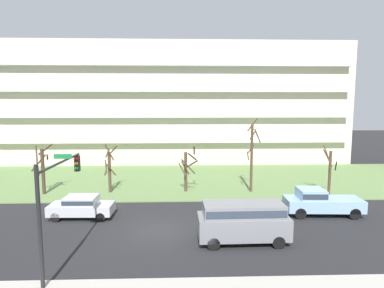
# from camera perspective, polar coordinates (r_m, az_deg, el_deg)

# --- Properties ---
(ground) EXTENTS (160.00, 160.00, 0.00)m
(ground) POSITION_cam_1_polar(r_m,az_deg,el_deg) (21.37, -5.68, -14.97)
(ground) COLOR #232326
(grass_lawn_strip) EXTENTS (80.00, 16.00, 0.08)m
(grass_lawn_strip) POSITION_cam_1_polar(r_m,az_deg,el_deg) (34.73, -4.18, -6.27)
(grass_lawn_strip) COLOR #66844C
(grass_lawn_strip) RESTS_ON ground
(apartment_building) EXTENTS (48.18, 12.48, 16.23)m
(apartment_building) POSITION_cam_1_polar(r_m,az_deg,el_deg) (47.57, -3.62, 7.09)
(apartment_building) COLOR beige
(apartment_building) RESTS_ON ground
(tree_far_left) EXTENTS (1.75, 1.69, 4.52)m
(tree_far_left) POSITION_cam_1_polar(r_m,az_deg,el_deg) (31.48, -24.97, -3.96)
(tree_far_left) COLOR #423023
(tree_far_left) RESTS_ON ground
(tree_left) EXTENTS (1.25, 1.43, 4.52)m
(tree_left) POSITION_cam_1_polar(r_m,az_deg,el_deg) (30.04, -14.41, -4.36)
(tree_left) COLOR #4C3828
(tree_left) RESTS_ON ground
(tree_center) EXTENTS (1.81, 2.13, 4.39)m
(tree_center) POSITION_cam_1_polar(r_m,az_deg,el_deg) (29.38, -0.89, -4.40)
(tree_center) COLOR #4C3828
(tree_center) RESTS_ON ground
(tree_right) EXTENTS (1.22, 1.38, 6.77)m
(tree_right) POSITION_cam_1_polar(r_m,az_deg,el_deg) (29.66, 10.54, -2.02)
(tree_right) COLOR #4C3828
(tree_right) RESTS_ON ground
(tree_far_right) EXTENTS (1.34, 0.99, 4.51)m
(tree_far_right) POSITION_cam_1_polar(r_m,az_deg,el_deg) (30.83, 23.22, -4.33)
(tree_far_right) COLOR #4C3828
(tree_far_right) RESTS_ON ground
(sedan_silver_near_left) EXTENTS (4.44, 1.91, 1.57)m
(sedan_silver_near_left) POSITION_cam_1_polar(r_m,az_deg,el_deg) (24.44, -18.99, -10.32)
(sedan_silver_near_left) COLOR #B7BABF
(sedan_silver_near_left) RESTS_ON ground
(pickup_blue_center_left) EXTENTS (5.50, 2.28, 1.95)m
(pickup_blue_center_left) POSITION_cam_1_polar(r_m,az_deg,el_deg) (25.42, 21.69, -9.43)
(pickup_blue_center_left) COLOR #8CB2E0
(pickup_blue_center_left) RESTS_ON ground
(van_gray_center_right) EXTENTS (5.24, 2.09, 2.36)m
(van_gray_center_right) POSITION_cam_1_polar(r_m,az_deg,el_deg) (19.29, 9.06, -13.05)
(van_gray_center_right) COLOR slate
(van_gray_center_right) RESTS_ON ground
(traffic_signal_mast) EXTENTS (0.90, 5.56, 5.53)m
(traffic_signal_mast) POSITION_cam_1_polar(r_m,az_deg,el_deg) (16.85, -22.84, -7.79)
(traffic_signal_mast) COLOR black
(traffic_signal_mast) RESTS_ON ground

